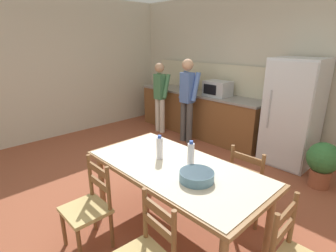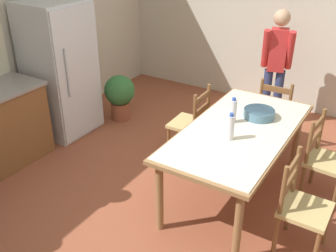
{
  "view_description": "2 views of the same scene",
  "coord_description": "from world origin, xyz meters",
  "px_view_note": "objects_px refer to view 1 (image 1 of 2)",
  "views": [
    {
      "loc": [
        2.4,
        -2.12,
        2.02
      ],
      "look_at": [
        0.25,
        -0.07,
        1.04
      ],
      "focal_mm": 28.0,
      "sensor_mm": 36.0,
      "label": 1
    },
    {
      "loc": [
        -2.59,
        -1.59,
        2.61
      ],
      "look_at": [
        -0.13,
        -0.06,
        1.09
      ],
      "focal_mm": 42.0,
      "sensor_mm": 36.0,
      "label": 2
    }
  ],
  "objects_px": {
    "person_at_counter": "(187,97)",
    "dining_table": "(176,173)",
    "person_at_sink": "(160,94)",
    "potted_plant": "(323,162)",
    "microwave": "(218,89)",
    "paper_bag": "(192,83)",
    "bottle_near_centre": "(160,148)",
    "bottle_off_centre": "(191,154)",
    "chair_side_near_left": "(89,207)",
    "serving_bowl": "(197,176)",
    "chair_side_far_right": "(250,184)",
    "refrigerator": "(292,113)"
  },
  "relations": [
    {
      "from": "serving_bowl",
      "to": "dining_table",
      "type": "bearing_deg",
      "value": 168.17
    },
    {
      "from": "bottle_off_centre",
      "to": "person_at_counter",
      "type": "xyz_separation_m",
      "value": [
        -1.83,
        1.96,
        0.03
      ]
    },
    {
      "from": "dining_table",
      "to": "person_at_counter",
      "type": "bearing_deg",
      "value": 129.8
    },
    {
      "from": "potted_plant",
      "to": "paper_bag",
      "type": "bearing_deg",
      "value": 171.28
    },
    {
      "from": "microwave",
      "to": "person_at_counter",
      "type": "xyz_separation_m",
      "value": [
        -0.35,
        -0.52,
        -0.15
      ]
    },
    {
      "from": "microwave",
      "to": "bottle_off_centre",
      "type": "relative_size",
      "value": 1.85
    },
    {
      "from": "person_at_sink",
      "to": "person_at_counter",
      "type": "height_order",
      "value": "person_at_counter"
    },
    {
      "from": "person_at_counter",
      "to": "dining_table",
      "type": "bearing_deg",
      "value": -140.2
    },
    {
      "from": "serving_bowl",
      "to": "person_at_sink",
      "type": "bearing_deg",
      "value": 143.23
    },
    {
      "from": "person_at_sink",
      "to": "potted_plant",
      "type": "height_order",
      "value": "person_at_sink"
    },
    {
      "from": "serving_bowl",
      "to": "person_at_sink",
      "type": "relative_size",
      "value": 0.21
    },
    {
      "from": "chair_side_far_right",
      "to": "person_at_counter",
      "type": "height_order",
      "value": "person_at_counter"
    },
    {
      "from": "microwave",
      "to": "person_at_counter",
      "type": "relative_size",
      "value": 0.3
    },
    {
      "from": "bottle_off_centre",
      "to": "potted_plant",
      "type": "bearing_deg",
      "value": 71.02
    },
    {
      "from": "bottle_near_centre",
      "to": "person_at_counter",
      "type": "relative_size",
      "value": 0.16
    },
    {
      "from": "person_at_sink",
      "to": "person_at_counter",
      "type": "relative_size",
      "value": 0.92
    },
    {
      "from": "dining_table",
      "to": "potted_plant",
      "type": "bearing_deg",
      "value": 69.71
    },
    {
      "from": "person_at_sink",
      "to": "potted_plant",
      "type": "relative_size",
      "value": 2.33
    },
    {
      "from": "paper_bag",
      "to": "bottle_off_centre",
      "type": "height_order",
      "value": "paper_bag"
    },
    {
      "from": "paper_bag",
      "to": "bottle_near_centre",
      "type": "height_order",
      "value": "paper_bag"
    },
    {
      "from": "refrigerator",
      "to": "bottle_off_centre",
      "type": "relative_size",
      "value": 6.52
    },
    {
      "from": "serving_bowl",
      "to": "person_at_sink",
      "type": "height_order",
      "value": "person_at_sink"
    },
    {
      "from": "microwave",
      "to": "chair_side_near_left",
      "type": "xyz_separation_m",
      "value": [
        0.95,
        -3.37,
        -0.65
      ]
    },
    {
      "from": "dining_table",
      "to": "person_at_sink",
      "type": "xyz_separation_m",
      "value": [
        -2.56,
        2.1,
        0.16
      ]
    },
    {
      "from": "bottle_near_centre",
      "to": "person_at_counter",
      "type": "height_order",
      "value": "person_at_counter"
    },
    {
      "from": "bottle_near_centre",
      "to": "potted_plant",
      "type": "height_order",
      "value": "bottle_near_centre"
    },
    {
      "from": "refrigerator",
      "to": "paper_bag",
      "type": "xyz_separation_m",
      "value": [
        -2.2,
        0.01,
        0.24
      ]
    },
    {
      "from": "paper_bag",
      "to": "bottle_near_centre",
      "type": "distance_m",
      "value": 3.18
    },
    {
      "from": "person_at_sink",
      "to": "serving_bowl",
      "type": "bearing_deg",
      "value": -126.77
    },
    {
      "from": "chair_side_far_right",
      "to": "person_at_sink",
      "type": "relative_size",
      "value": 0.59
    },
    {
      "from": "potted_plant",
      "to": "chair_side_near_left",
      "type": "bearing_deg",
      "value": -112.79
    },
    {
      "from": "paper_bag",
      "to": "dining_table",
      "type": "relative_size",
      "value": 0.18
    },
    {
      "from": "chair_side_near_left",
      "to": "person_at_counter",
      "type": "height_order",
      "value": "person_at_counter"
    },
    {
      "from": "bottle_off_centre",
      "to": "bottle_near_centre",
      "type": "bearing_deg",
      "value": -160.28
    },
    {
      "from": "dining_table",
      "to": "bottle_near_centre",
      "type": "distance_m",
      "value": 0.32
    },
    {
      "from": "bottle_near_centre",
      "to": "potted_plant",
      "type": "relative_size",
      "value": 0.4
    },
    {
      "from": "serving_bowl",
      "to": "person_at_sink",
      "type": "distance_m",
      "value": 3.62
    },
    {
      "from": "dining_table",
      "to": "person_at_sink",
      "type": "relative_size",
      "value": 1.26
    },
    {
      "from": "microwave",
      "to": "person_at_counter",
      "type": "height_order",
      "value": "person_at_counter"
    },
    {
      "from": "bottle_off_centre",
      "to": "chair_side_far_right",
      "type": "height_order",
      "value": "bottle_off_centre"
    },
    {
      "from": "chair_side_far_right",
      "to": "microwave",
      "type": "bearing_deg",
      "value": -46.77
    },
    {
      "from": "serving_bowl",
      "to": "chair_side_near_left",
      "type": "xyz_separation_m",
      "value": [
        -0.78,
        -0.71,
        -0.4
      ]
    },
    {
      "from": "bottle_near_centre",
      "to": "bottle_off_centre",
      "type": "xyz_separation_m",
      "value": [
        0.34,
        0.12,
        0.0
      ]
    },
    {
      "from": "chair_side_near_left",
      "to": "chair_side_far_right",
      "type": "bearing_deg",
      "value": 61.19
    },
    {
      "from": "microwave",
      "to": "person_at_sink",
      "type": "height_order",
      "value": "person_at_sink"
    },
    {
      "from": "bottle_off_centre",
      "to": "potted_plant",
      "type": "distance_m",
      "value": 2.21
    },
    {
      "from": "dining_table",
      "to": "person_at_sink",
      "type": "distance_m",
      "value": 3.31
    },
    {
      "from": "paper_bag",
      "to": "chair_side_near_left",
      "type": "relative_size",
      "value": 0.4
    },
    {
      "from": "chair_side_far_right",
      "to": "person_at_sink",
      "type": "height_order",
      "value": "person_at_sink"
    },
    {
      "from": "refrigerator",
      "to": "bottle_near_centre",
      "type": "height_order",
      "value": "refrigerator"
    }
  ]
}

